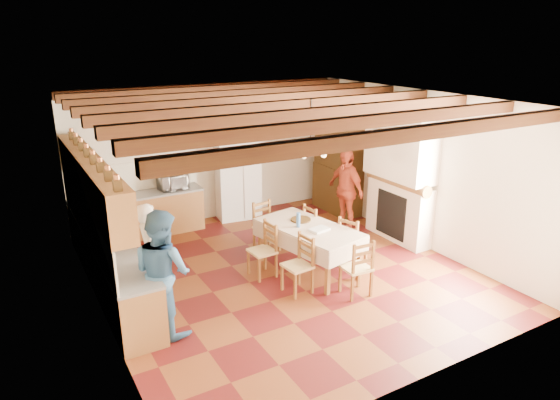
% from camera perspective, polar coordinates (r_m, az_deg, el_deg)
% --- Properties ---
extents(floor, '(6.00, 6.50, 0.02)m').
position_cam_1_polar(floor, '(8.81, 0.41, -8.44)').
color(floor, '#4F1211').
rests_on(floor, ground).
extents(ceiling, '(6.00, 6.50, 0.02)m').
position_cam_1_polar(ceiling, '(7.91, 0.47, 11.45)').
color(ceiling, beige).
rests_on(ceiling, ground).
extents(wall_back, '(6.00, 0.02, 3.00)m').
position_cam_1_polar(wall_back, '(11.07, -8.15, 5.37)').
color(wall_back, beige).
rests_on(wall_back, ground).
extents(wall_front, '(6.00, 0.02, 3.00)m').
position_cam_1_polar(wall_front, '(5.86, 16.91, -7.44)').
color(wall_front, beige).
rests_on(wall_front, ground).
extents(wall_left, '(0.02, 6.50, 3.00)m').
position_cam_1_polar(wall_left, '(7.28, -20.49, -2.66)').
color(wall_left, beige).
rests_on(wall_left, ground).
extents(wall_right, '(0.02, 6.50, 3.00)m').
position_cam_1_polar(wall_right, '(10.04, 15.46, 3.51)').
color(wall_right, beige).
rests_on(wall_right, ground).
extents(ceiling_beams, '(6.00, 6.30, 0.16)m').
position_cam_1_polar(ceiling_beams, '(7.93, 0.46, 10.73)').
color(ceiling_beams, '#361810').
rests_on(ceiling_beams, ground).
extents(lower_cabinets_left, '(0.60, 4.30, 0.86)m').
position_cam_1_polar(lower_cabinets_left, '(8.69, -18.94, -6.71)').
color(lower_cabinets_left, brown).
rests_on(lower_cabinets_left, ground).
extents(lower_cabinets_back, '(2.30, 0.60, 0.86)m').
position_cam_1_polar(lower_cabinets_back, '(10.63, -15.01, -1.67)').
color(lower_cabinets_back, brown).
rests_on(lower_cabinets_back, ground).
extents(countertop_left, '(0.62, 4.30, 0.04)m').
position_cam_1_polar(countertop_left, '(8.51, -19.26, -3.96)').
color(countertop_left, slate).
rests_on(countertop_left, lower_cabinets_left).
extents(countertop_back, '(2.34, 0.62, 0.04)m').
position_cam_1_polar(countertop_back, '(10.49, -15.21, 0.64)').
color(countertop_back, slate).
rests_on(countertop_back, lower_cabinets_back).
extents(backsplash_left, '(0.03, 4.30, 0.60)m').
position_cam_1_polar(backsplash_left, '(8.36, -21.39, -2.26)').
color(backsplash_left, beige).
rests_on(backsplash_left, ground).
extents(backsplash_back, '(2.30, 0.03, 0.60)m').
position_cam_1_polar(backsplash_back, '(10.67, -15.76, 2.68)').
color(backsplash_back, beige).
rests_on(backsplash_back, ground).
extents(upper_cabinets, '(0.35, 4.20, 0.70)m').
position_cam_1_polar(upper_cabinets, '(8.19, -20.82, 2.18)').
color(upper_cabinets, brown).
rests_on(upper_cabinets, ground).
extents(fireplace, '(0.56, 1.60, 2.80)m').
position_cam_1_polar(fireplace, '(10.00, 13.43, 3.03)').
color(fireplace, beige).
rests_on(fireplace, ground).
extents(wall_picture, '(0.34, 0.03, 0.42)m').
position_cam_1_polar(wall_picture, '(11.62, -1.02, 7.94)').
color(wall_picture, black).
rests_on(wall_picture, ground).
extents(refrigerator, '(1.03, 0.88, 1.88)m').
position_cam_1_polar(refrigerator, '(11.24, -5.03, 2.72)').
color(refrigerator, silver).
rests_on(refrigerator, floor).
extents(hutch, '(0.56, 1.34, 2.42)m').
position_cam_1_polar(hutch, '(11.56, 6.69, 4.51)').
color(hutch, '#35230C').
rests_on(hutch, floor).
extents(dining_table, '(1.31, 2.03, 0.82)m').
position_cam_1_polar(dining_table, '(8.65, 3.29, -3.56)').
color(dining_table, beige).
rests_on(dining_table, floor).
extents(chandelier, '(0.47, 0.47, 0.03)m').
position_cam_1_polar(chandelier, '(8.21, 3.48, 6.28)').
color(chandelier, black).
rests_on(chandelier, ground).
extents(chair_left_near, '(0.43, 0.45, 0.96)m').
position_cam_1_polar(chair_left_near, '(8.02, 1.99, -7.41)').
color(chair_left_near, brown).
rests_on(chair_left_near, floor).
extents(chair_left_far, '(0.42, 0.44, 0.96)m').
position_cam_1_polar(chair_left_far, '(8.53, -2.06, -5.74)').
color(chair_left_far, brown).
rests_on(chair_left_far, floor).
extents(chair_right_near, '(0.52, 0.53, 0.96)m').
position_cam_1_polar(chair_right_near, '(8.95, 8.31, -4.73)').
color(chair_right_near, brown).
rests_on(chair_right_near, floor).
extents(chair_right_far, '(0.42, 0.44, 0.96)m').
position_cam_1_polar(chair_right_far, '(9.45, 4.22, -3.29)').
color(chair_right_far, brown).
rests_on(chair_right_far, floor).
extents(chair_end_near, '(0.44, 0.42, 0.96)m').
position_cam_1_polar(chair_end_near, '(8.04, 8.71, -7.54)').
color(chair_end_near, brown).
rests_on(chair_end_near, floor).
extents(chair_end_far, '(0.46, 0.44, 0.96)m').
position_cam_1_polar(chair_end_far, '(9.51, -1.53, -3.10)').
color(chair_end_far, brown).
rests_on(chair_end_far, floor).
extents(person_man, '(0.47, 0.64, 1.60)m').
position_cam_1_polar(person_man, '(7.91, -14.53, -5.87)').
color(person_man, white).
rests_on(person_man, floor).
extents(person_woman_blue, '(0.97, 1.07, 1.79)m').
position_cam_1_polar(person_woman_blue, '(7.05, -13.26, -7.99)').
color(person_woman_blue, '#38638D').
rests_on(person_woman_blue, floor).
extents(person_woman_red, '(0.47, 1.04, 1.74)m').
position_cam_1_polar(person_woman_red, '(10.55, 7.48, 1.18)').
color(person_woman_red, '#C4482E').
rests_on(person_woman_red, floor).
extents(microwave, '(0.61, 0.44, 0.32)m').
position_cam_1_polar(microwave, '(10.60, -12.15, 2.08)').
color(microwave, silver).
rests_on(microwave, countertop_back).
extents(fridge_vase, '(0.36, 0.36, 0.34)m').
position_cam_1_polar(fridge_vase, '(10.96, -5.53, 8.24)').
color(fridge_vase, '#35230C').
rests_on(fridge_vase, refrigerator).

